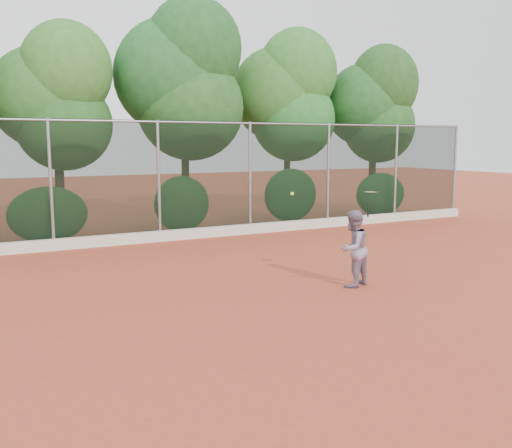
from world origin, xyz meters
name	(u,v)px	position (x,y,z in m)	size (l,w,h in m)	color
ground	(281,296)	(0.00, 0.00, 0.00)	(80.00, 80.00, 0.00)	#A94127
concrete_curb	(162,236)	(0.00, 6.82, 0.15)	(24.00, 0.20, 0.30)	silver
tennis_player	(353,249)	(1.65, -0.02, 0.77)	(0.75, 0.58, 1.54)	gray
chainlink_fence	(159,177)	(0.00, 7.00, 1.86)	(24.09, 0.09, 3.50)	black
foliage_backdrop	(119,92)	(-0.55, 8.98, 4.40)	(23.70, 3.63, 7.55)	#46321A
tennis_racket	(370,194)	(2.00, -0.08, 1.85)	(0.37, 0.37, 0.51)	black
tennis_ball_in_flight	(292,194)	(0.19, -0.05, 1.94)	(0.07, 0.07, 0.07)	yellow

